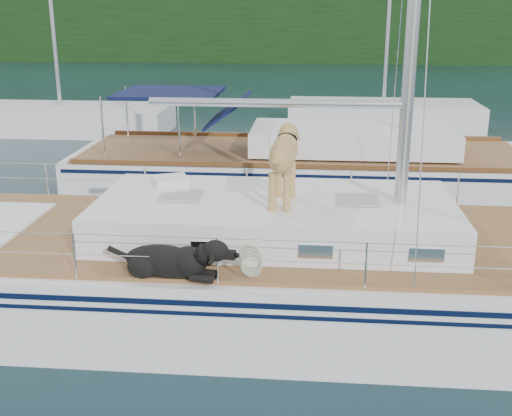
# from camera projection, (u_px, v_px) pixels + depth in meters

# --- Properties ---
(ground) EXTENTS (120.00, 120.00, 0.00)m
(ground) POSITION_uv_depth(u_px,v_px,m) (223.00, 309.00, 9.99)
(ground) COLOR black
(ground) RESTS_ON ground
(tree_line) EXTENTS (90.00, 3.00, 6.00)m
(tree_line) POSITION_uv_depth(u_px,v_px,m) (299.00, 25.00, 51.80)
(tree_line) COLOR black
(tree_line) RESTS_ON ground
(shore_bank) EXTENTS (92.00, 1.00, 1.20)m
(shore_bank) POSITION_uv_depth(u_px,v_px,m) (299.00, 54.00, 53.67)
(shore_bank) COLOR #595147
(shore_bank) RESTS_ON ground
(main_sailboat) EXTENTS (12.00, 3.87, 14.01)m
(main_sailboat) POSITION_uv_depth(u_px,v_px,m) (228.00, 269.00, 9.76)
(main_sailboat) COLOR white
(main_sailboat) RESTS_ON ground
(neighbor_sailboat) EXTENTS (11.00, 3.50, 13.30)m
(neighbor_sailboat) POSITION_uv_depth(u_px,v_px,m) (306.00, 171.00, 15.74)
(neighbor_sailboat) COLOR white
(neighbor_sailboat) RESTS_ON ground
(bg_boat_west) EXTENTS (8.00, 3.00, 11.65)m
(bg_boat_west) POSITION_uv_depth(u_px,v_px,m) (62.00, 120.00, 23.82)
(bg_boat_west) COLOR white
(bg_boat_west) RESTS_ON ground
(bg_boat_center) EXTENTS (7.20, 3.00, 11.65)m
(bg_boat_center) POSITION_uv_depth(u_px,v_px,m) (383.00, 116.00, 24.70)
(bg_boat_center) COLOR white
(bg_boat_center) RESTS_ON ground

